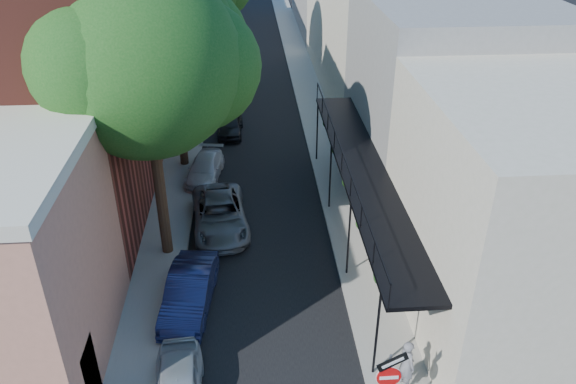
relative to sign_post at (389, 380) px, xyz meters
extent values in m
cube|color=black|center=(-3.16, 29.03, -2.03)|extent=(6.00, 64.00, 0.01)
cube|color=gray|center=(-7.16, 29.03, -1.98)|extent=(2.00, 64.00, 0.12)
cube|color=gray|center=(0.84, 29.03, -1.98)|extent=(2.00, 64.00, 0.12)
cube|color=beige|center=(-8.21, 1.53, -0.84)|extent=(0.10, 1.20, 2.20)
cube|color=maroon|center=(-13.16, 13.03, 3.96)|extent=(10.00, 12.00, 12.00)
cube|color=gray|center=(-8.18, 13.03, 5.96)|extent=(0.06, 7.00, 4.00)
cube|color=gray|center=(-12.16, 25.03, 2.46)|extent=(8.00, 12.00, 9.00)
cube|color=beige|center=(5.84, 4.53, 1.96)|extent=(8.00, 9.00, 8.00)
cube|color=gray|center=(5.84, 14.03, 2.46)|extent=(8.00, 10.00, 9.00)
cube|color=beige|center=(5.84, 29.03, 1.96)|extent=(8.00, 20.00, 8.00)
cube|color=black|center=(1.04, 9.03, 1.46)|extent=(2.00, 16.00, 0.15)
cube|color=black|center=(0.09, 9.03, 2.34)|extent=(0.05, 16.00, 0.05)
cylinder|color=black|center=(0.14, 2.03, -0.23)|extent=(0.08, 0.08, 3.40)
cylinder|color=black|center=(0.14, 17.03, -0.23)|extent=(0.08, 0.08, 3.40)
sphere|color=#164714|center=(0.44, 3.03, 1.01)|extent=(0.60, 0.60, 0.60)
sphere|color=#164714|center=(0.44, 9.03, 1.01)|extent=(0.60, 0.60, 0.60)
sphere|color=#164714|center=(0.44, 15.03, 1.01)|extent=(0.60, 0.60, 0.60)
cylinder|color=red|center=(-0.01, -0.01, 0.11)|extent=(0.66, 0.04, 0.66)
cube|color=white|center=(-0.01, -0.04, 0.11)|extent=(0.50, 0.02, 0.10)
cylinder|color=white|center=(-0.01, 0.01, 0.11)|extent=(0.70, 0.02, 0.70)
cube|color=black|center=(0.04, -0.02, 0.66)|extent=(0.89, 0.15, 0.58)
cube|color=white|center=(0.04, -0.05, 0.66)|extent=(0.60, 0.10, 0.31)
cylinder|color=#372016|center=(-6.96, 9.03, 1.46)|extent=(0.44, 0.44, 7.00)
sphere|color=#164714|center=(-6.96, 9.03, 5.98)|extent=(6.80, 6.80, 6.80)
sphere|color=#164714|center=(-5.26, 10.05, 5.48)|extent=(4.76, 4.76, 4.76)
cylinder|color=#372016|center=(-6.96, 17.03, 1.11)|extent=(0.44, 0.44, 6.30)
sphere|color=#164714|center=(-6.96, 17.03, 5.16)|extent=(6.00, 6.00, 6.00)
sphere|color=#164714|center=(-5.46, 17.93, 4.66)|extent=(4.20, 4.20, 4.20)
cylinder|color=#372016|center=(-6.96, 26.03, 1.64)|extent=(0.44, 0.44, 7.35)
imported|color=#161D47|center=(-5.76, 5.63, -1.34)|extent=(1.95, 4.38, 1.40)
imported|color=slate|center=(-4.84, 10.76, -1.35)|extent=(2.77, 5.16, 1.38)
imported|color=silver|center=(-5.76, 15.46, -1.48)|extent=(2.07, 4.01, 1.11)
imported|color=black|center=(-4.56, 20.99, -1.45)|extent=(1.51, 3.51, 1.18)
imported|color=slate|center=(-5.76, 26.52, -1.45)|extent=(1.66, 3.69, 1.18)
imported|color=slate|center=(0.98, 1.44, -1.04)|extent=(0.59, 0.74, 1.75)
camera|label=1|loc=(-3.40, -10.15, 11.61)|focal=35.00mm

